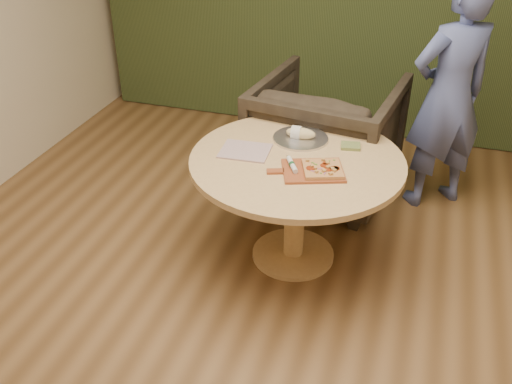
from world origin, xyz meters
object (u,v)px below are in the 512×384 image
object	(u,v)px
pedestal_table	(296,178)
armchair	(327,132)
flatbread_pizza	(323,169)
bread_roll	(299,133)
person_standing	(449,96)
serving_tray	(301,138)
cutlery_roll	(292,165)
pizza_paddle	(311,171)

from	to	relation	value
pedestal_table	armchair	size ratio (longest dim) A/B	1.29
flatbread_pizza	pedestal_table	bearing A→B (deg)	144.30
bread_roll	person_standing	world-z (taller)	person_standing
armchair	person_standing	bearing A→B (deg)	-164.30
serving_tray	bread_roll	size ratio (longest dim) A/B	1.84
cutlery_roll	armchair	world-z (taller)	armchair
serving_tray	pizza_paddle	bearing A→B (deg)	-67.97
pedestal_table	serving_tray	world-z (taller)	serving_tray
person_standing	cutlery_roll	bearing A→B (deg)	18.73
cutlery_roll	serving_tray	xyz separation A→B (m)	(-0.04, 0.39, -0.02)
pizza_paddle	serving_tray	world-z (taller)	serving_tray
armchair	cutlery_roll	bearing A→B (deg)	97.14
serving_tray	bread_roll	bearing A→B (deg)	180.00
pizza_paddle	flatbread_pizza	xyz separation A→B (m)	(0.07, 0.01, 0.02)
pedestal_table	cutlery_roll	xyz separation A→B (m)	(0.00, -0.14, 0.17)
cutlery_roll	bread_roll	world-z (taller)	bread_roll
flatbread_pizza	cutlery_roll	size ratio (longest dim) A/B	1.52
bread_roll	armchair	distance (m)	0.71
pizza_paddle	cutlery_roll	world-z (taller)	cutlery_roll
cutlery_roll	armchair	size ratio (longest dim) A/B	0.18
pedestal_table	pizza_paddle	world-z (taller)	pizza_paddle
flatbread_pizza	bread_roll	bearing A→B (deg)	121.23
bread_roll	person_standing	bearing A→B (deg)	40.39
pizza_paddle	cutlery_roll	size ratio (longest dim) A/B	2.56
flatbread_pizza	cutlery_roll	world-z (taller)	flatbread_pizza
cutlery_roll	serving_tray	bearing A→B (deg)	67.85
pizza_paddle	person_standing	bearing A→B (deg)	37.98
flatbread_pizza	person_standing	bearing A→B (deg)	60.06
serving_tray	flatbread_pizza	bearing A→B (deg)	-59.75
cutlery_roll	pizza_paddle	bearing A→B (deg)	-27.87
pedestal_table	person_standing	world-z (taller)	person_standing
cutlery_roll	serving_tray	world-z (taller)	cutlery_roll
flatbread_pizza	armchair	xyz separation A→B (m)	(-0.17, 1.03, -0.27)
bread_roll	pizza_paddle	bearing A→B (deg)	-66.86
pizza_paddle	bread_roll	world-z (taller)	bread_roll
pedestal_table	armchair	bearing A→B (deg)	88.79
serving_tray	armchair	size ratio (longest dim) A/B	0.35
bread_roll	pedestal_table	bearing A→B (deg)	-79.01
pizza_paddle	armchair	bearing A→B (deg)	75.66
serving_tray	person_standing	bearing A→B (deg)	40.67
bread_roll	armchair	bearing A→B (deg)	84.01
pedestal_table	flatbread_pizza	bearing A→B (deg)	-35.70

